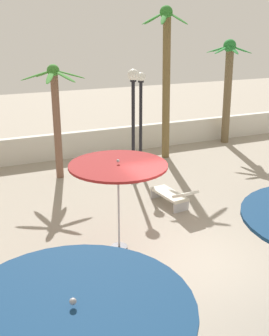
{
  "coord_description": "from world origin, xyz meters",
  "views": [
    {
      "loc": [
        -4.74,
        -7.37,
        5.45
      ],
      "look_at": [
        0.0,
        3.29,
        1.4
      ],
      "focal_mm": 44.42,
      "sensor_mm": 36.0,
      "label": 1
    }
  ],
  "objects_px": {
    "patio_umbrella_0": "(118,170)",
    "palm_tree_1": "(56,107)",
    "palm_tree_0": "(228,80)",
    "lamp_post_1": "(133,111)",
    "palm_tree_2": "(166,70)",
    "patio_umbrella_4": "(74,316)",
    "lamp_post_0": "(141,116)",
    "lounge_chair_0": "(173,195)"
  },
  "relations": [
    {
      "from": "lamp_post_1",
      "to": "patio_umbrella_0",
      "type": "bearing_deg",
      "value": -118.1
    },
    {
      "from": "lamp_post_1",
      "to": "patio_umbrella_4",
      "type": "bearing_deg",
      "value": -117.42
    },
    {
      "from": "palm_tree_1",
      "to": "palm_tree_0",
      "type": "bearing_deg",
      "value": 10.29
    },
    {
      "from": "palm_tree_2",
      "to": "lounge_chair_0",
      "type": "relative_size",
      "value": 3.24
    },
    {
      "from": "patio_umbrella_0",
      "to": "lounge_chair_0",
      "type": "relative_size",
      "value": 1.27
    },
    {
      "from": "patio_umbrella_0",
      "to": "palm_tree_2",
      "type": "height_order",
      "value": "palm_tree_2"
    },
    {
      "from": "patio_umbrella_0",
      "to": "patio_umbrella_4",
      "type": "distance_m",
      "value": 5.61
    },
    {
      "from": "patio_umbrella_4",
      "to": "palm_tree_2",
      "type": "bearing_deg",
      "value": 57.73
    },
    {
      "from": "palm_tree_1",
      "to": "palm_tree_2",
      "type": "bearing_deg",
      "value": 7.45
    },
    {
      "from": "palm_tree_0",
      "to": "palm_tree_1",
      "type": "distance_m",
      "value": 8.66
    },
    {
      "from": "lamp_post_1",
      "to": "lounge_chair_0",
      "type": "bearing_deg",
      "value": -84.48
    },
    {
      "from": "palm_tree_0",
      "to": "lamp_post_1",
      "type": "height_order",
      "value": "palm_tree_0"
    },
    {
      "from": "palm_tree_2",
      "to": "lamp_post_0",
      "type": "height_order",
      "value": "palm_tree_2"
    },
    {
      "from": "patio_umbrella_0",
      "to": "palm_tree_0",
      "type": "xyz_separation_m",
      "value": [
        8.46,
        7.37,
        0.82
      ]
    },
    {
      "from": "patio_umbrella_0",
      "to": "lamp_post_1",
      "type": "distance_m",
      "value": 4.87
    },
    {
      "from": "patio_umbrella_4",
      "to": "palm_tree_2",
      "type": "height_order",
      "value": "palm_tree_2"
    },
    {
      "from": "patio_umbrella_0",
      "to": "palm_tree_1",
      "type": "bearing_deg",
      "value": 90.47
    },
    {
      "from": "palm_tree_2",
      "to": "palm_tree_0",
      "type": "bearing_deg",
      "value": 13.79
    },
    {
      "from": "patio_umbrella_0",
      "to": "palm_tree_1",
      "type": "relative_size",
      "value": 0.58
    },
    {
      "from": "palm_tree_2",
      "to": "lamp_post_0",
      "type": "xyz_separation_m",
      "value": [
        -1.73,
        -1.3,
        -1.48
      ]
    },
    {
      "from": "palm_tree_0",
      "to": "lamp_post_0",
      "type": "relative_size",
      "value": 1.26
    },
    {
      "from": "patio_umbrella_0",
      "to": "patio_umbrella_4",
      "type": "bearing_deg",
      "value": -116.82
    },
    {
      "from": "patio_umbrella_4",
      "to": "palm_tree_0",
      "type": "xyz_separation_m",
      "value": [
        10.99,
        12.37,
        0.56
      ]
    },
    {
      "from": "patio_umbrella_4",
      "to": "lounge_chair_0",
      "type": "bearing_deg",
      "value": 53.06
    },
    {
      "from": "palm_tree_0",
      "to": "palm_tree_2",
      "type": "bearing_deg",
      "value": -166.21
    },
    {
      "from": "patio_umbrella_0",
      "to": "lamp_post_0",
      "type": "distance_m",
      "value": 5.94
    },
    {
      "from": "palm_tree_0",
      "to": "lounge_chair_0",
      "type": "xyz_separation_m",
      "value": [
        -5.93,
        -5.64,
        -2.57
      ]
    },
    {
      "from": "palm_tree_2",
      "to": "lamp_post_1",
      "type": "relative_size",
      "value": 1.52
    },
    {
      "from": "palm_tree_1",
      "to": "lounge_chair_0",
      "type": "height_order",
      "value": "palm_tree_1"
    },
    {
      "from": "palm_tree_0",
      "to": "palm_tree_2",
      "type": "xyz_separation_m",
      "value": [
        -3.77,
        -0.92,
        0.72
      ]
    },
    {
      "from": "palm_tree_1",
      "to": "lamp_post_1",
      "type": "height_order",
      "value": "palm_tree_1"
    },
    {
      "from": "palm_tree_0",
      "to": "palm_tree_2",
      "type": "relative_size",
      "value": 0.78
    },
    {
      "from": "palm_tree_0",
      "to": "palm_tree_2",
      "type": "distance_m",
      "value": 3.94
    },
    {
      "from": "patio_umbrella_0",
      "to": "lamp_post_0",
      "type": "height_order",
      "value": "lamp_post_0"
    },
    {
      "from": "lamp_post_0",
      "to": "patio_umbrella_4",
      "type": "bearing_deg",
      "value": -118.47
    },
    {
      "from": "palm_tree_1",
      "to": "lamp_post_0",
      "type": "bearing_deg",
      "value": -12.7
    },
    {
      "from": "palm_tree_1",
      "to": "lamp_post_1",
      "type": "bearing_deg",
      "value": -33.58
    },
    {
      "from": "patio_umbrella_4",
      "to": "lounge_chair_0",
      "type": "distance_m",
      "value": 8.65
    },
    {
      "from": "patio_umbrella_0",
      "to": "palm_tree_2",
      "type": "distance_m",
      "value": 8.12
    },
    {
      "from": "patio_umbrella_4",
      "to": "patio_umbrella_0",
      "type": "bearing_deg",
      "value": 63.18
    },
    {
      "from": "patio_umbrella_4",
      "to": "palm_tree_1",
      "type": "xyz_separation_m",
      "value": [
        2.48,
        10.82,
        0.23
      ]
    },
    {
      "from": "patio_umbrella_4",
      "to": "lamp_post_1",
      "type": "distance_m",
      "value": 10.45
    }
  ]
}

